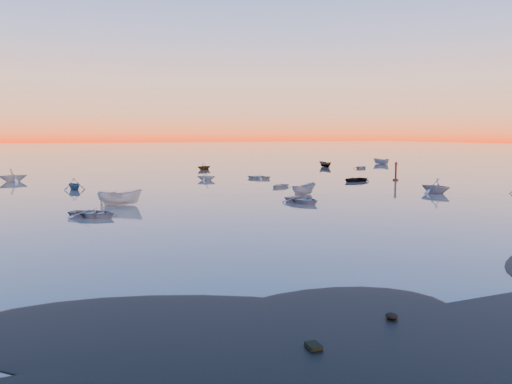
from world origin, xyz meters
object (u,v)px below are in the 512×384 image
boat_near_left (93,217)px  boat_near_center (304,195)px  channel_marker (396,172)px  boat_near_right (435,193)px

boat_near_left → boat_near_center: 25.58m
boat_near_center → channel_marker: (22.50, 11.45, 1.24)m
boat_near_left → boat_near_center: size_ratio=1.07×
boat_near_center → boat_near_right: bearing=-128.9°
boat_near_left → boat_near_right: size_ratio=1.08×
channel_marker → boat_near_center: bearing=-153.0°
boat_near_left → boat_near_right: 40.86m
boat_near_center → boat_near_right: boat_near_right is taller
boat_near_center → boat_near_right: size_ratio=1.01×
boat_near_right → channel_marker: channel_marker is taller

